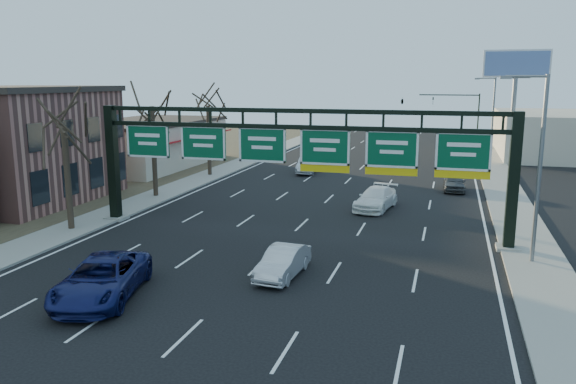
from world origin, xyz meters
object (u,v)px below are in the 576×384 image
(sign_gantry, at_px, (296,154))
(car_silver_sedan, at_px, (283,262))
(car_blue_suv, at_px, (102,279))
(car_white_wagon, at_px, (376,199))

(sign_gantry, distance_m, car_silver_sedan, 8.28)
(sign_gantry, height_order, car_silver_sedan, sign_gantry)
(car_blue_suv, height_order, car_white_wagon, car_blue_suv)
(car_blue_suv, bearing_deg, sign_gantry, 52.89)
(car_silver_sedan, bearing_deg, car_blue_suv, -140.44)
(sign_gantry, xyz_separation_m, car_silver_sedan, (1.37, -7.14, -3.96))
(car_silver_sedan, xyz_separation_m, car_white_wagon, (2.26, 14.70, 0.07))
(car_white_wagon, bearing_deg, car_blue_suv, -104.66)
(sign_gantry, bearing_deg, car_blue_suv, -113.04)
(sign_gantry, relative_size, car_white_wagon, 4.85)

